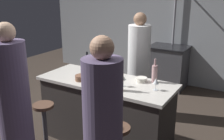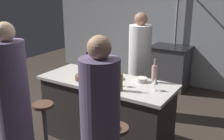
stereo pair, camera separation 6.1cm
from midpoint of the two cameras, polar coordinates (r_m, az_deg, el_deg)
ground_plane at (r=3.79m, az=-0.76°, el=-15.18°), size 9.00×9.00×0.00m
back_wall at (r=5.84m, az=14.65°, el=9.64°), size 6.40×0.16×2.60m
kitchen_island at (r=3.56m, az=-0.79°, el=-9.05°), size 1.80×0.72×0.90m
stove_range at (r=5.64m, az=12.74°, el=0.63°), size 0.80×0.64×0.89m
chef at (r=4.25m, az=6.37°, el=0.16°), size 0.36×0.36×1.69m
guest_right at (r=2.42m, az=-1.80°, el=-13.97°), size 0.36×0.36×1.69m
bar_stool_left at (r=3.48m, az=-14.03°, el=-11.74°), size 0.28×0.28×0.68m
guest_left at (r=3.10m, az=-20.17°, el=-7.33°), size 0.36×0.36×1.73m
overhead_pot_rack at (r=4.89m, az=11.44°, el=13.17°), size 0.90×1.41×2.17m
cutting_board at (r=3.41m, az=0.06°, el=-1.94°), size 0.32×0.22×0.02m
pepper_mill at (r=3.64m, az=-2.24°, el=0.88°), size 0.05×0.05×0.21m
wine_bottle_dark at (r=3.66m, az=-4.90°, el=1.14°), size 0.07×0.07×0.31m
wine_bottle_rose at (r=3.33m, az=9.80°, el=-0.76°), size 0.07×0.07×0.30m
wine_bottle_amber at (r=3.02m, az=2.28°, el=-2.59°), size 0.07×0.07×0.29m
wine_glass_near_right_guest at (r=3.15m, az=2.87°, el=-1.80°), size 0.07×0.07×0.15m
wine_glass_near_left_guest at (r=3.07m, az=10.03°, el=-2.60°), size 0.07×0.07×0.15m
mixing_bowl_ceramic at (r=3.35m, az=6.97°, el=-2.14°), size 0.14×0.14×0.06m
mixing_bowl_wooden at (r=3.40m, az=-6.15°, el=-1.66°), size 0.17×0.17×0.07m
mixing_bowl_blue at (r=3.15m, az=-0.64°, el=-3.18°), size 0.16×0.16×0.06m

